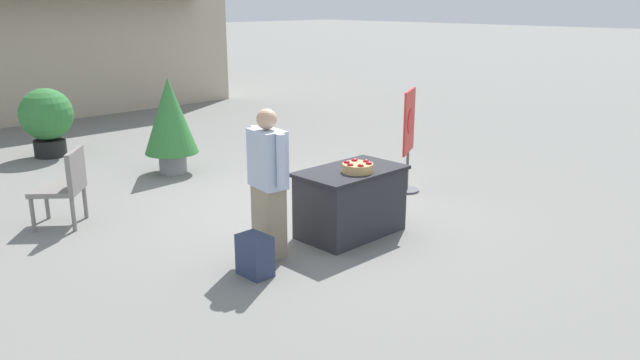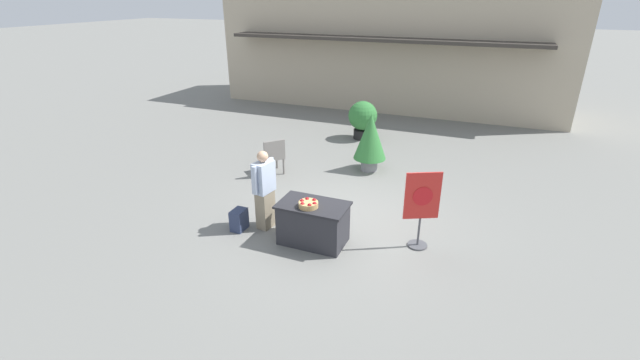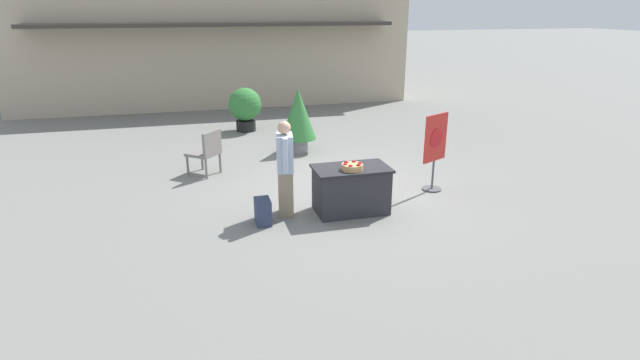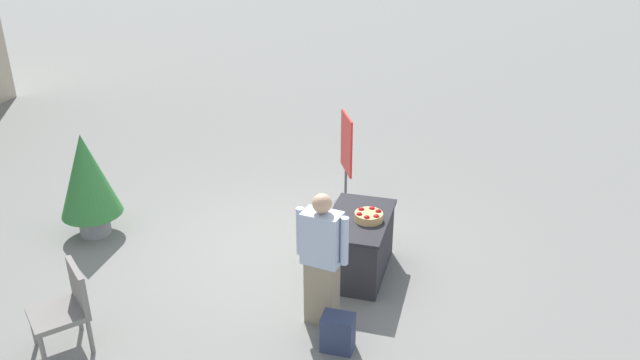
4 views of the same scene
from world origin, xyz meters
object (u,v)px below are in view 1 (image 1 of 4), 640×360
Objects in this scene: patio_chair at (65,183)px; poster_board at (409,136)px; person_visitor at (268,183)px; potted_plant_far_right at (170,119)px; potted_plant_near_left at (47,118)px; backpack at (255,256)px; apple_basket at (358,167)px; display_table at (350,202)px.

poster_board is at bearing -165.97° from patio_chair.
poster_board is (2.92, 0.43, 0.01)m from person_visitor.
potted_plant_far_right is (2.20, 1.20, 0.34)m from patio_chair.
potted_plant_near_left is at bearing 97.99° from person_visitor.
backpack is at bearing -104.44° from poster_board.
potted_plant_far_right is at bearing -110.87° from patio_chair.
poster_board is (1.86, 0.73, -0.02)m from apple_basket.
display_table is at bearing 0.00° from person_visitor.
person_visitor reaches higher than backpack.
backpack is 0.28× the size of potted_plant_far_right.
person_visitor reaches higher than poster_board.
backpack is at bearing -175.31° from display_table.
display_table is at bearing -80.99° from potted_plant_near_left.
potted_plant_far_right is (-0.04, 3.83, 0.48)m from display_table.
person_visitor is at bearing 164.02° from apple_basket.
poster_board reaches higher than patio_chair.
patio_chair is at bearing -143.07° from poster_board.
apple_basket is (-0.03, -0.13, 0.45)m from display_table.
person_visitor is 0.80m from backpack.
display_table is 3.62× the size of apple_basket.
person_visitor reaches higher than patio_chair.
person_visitor is at bearing -90.85° from potted_plant_near_left.
person_visitor is 2.95m from poster_board.
display_table is 1.05× the size of potted_plant_near_left.
potted_plant_far_right is at bearing 90.60° from display_table.
person_visitor reaches higher than apple_basket.
display_table is at bearing 4.69° from backpack.
poster_board is at bearing 17.12° from person_visitor.
person_visitor is (-1.09, 0.17, 0.41)m from display_table.
poster_board is 3.73m from potted_plant_far_right.
apple_basket is 0.24× the size of poster_board.
display_table is 0.86× the size of poster_board.
potted_plant_near_left is (0.09, 6.13, -0.12)m from person_visitor.
poster_board is at bearing -59.92° from potted_plant_far_right.
potted_plant_far_right reaches higher than backpack.
poster_board is at bearing 21.33° from apple_basket.
potted_plant_near_left is (1.24, 3.67, 0.16)m from patio_chair.
apple_basket is 1.10m from person_visitor.
apple_basket reaches higher than backpack.
apple_basket is 3.96m from potted_plant_far_right.
potted_plant_near_left is at bearing 98.54° from apple_basket.
apple_basket is at bearing -95.21° from poster_board.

